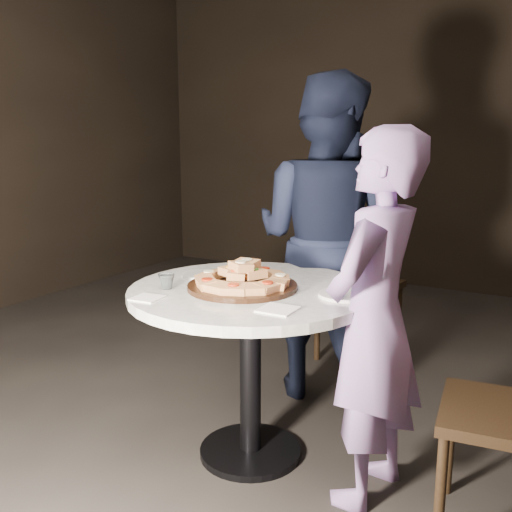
# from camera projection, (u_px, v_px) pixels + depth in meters

# --- Properties ---
(floor) EXTENTS (7.00, 7.00, 0.00)m
(floor) POSITION_uv_depth(u_px,v_px,m) (244.00, 459.00, 2.57)
(floor) COLOR black
(floor) RESTS_ON ground
(table) EXTENTS (1.09, 1.09, 0.79)m
(table) POSITION_uv_depth(u_px,v_px,m) (250.00, 320.00, 2.48)
(table) COLOR black
(table) RESTS_ON ground
(serving_board) EXTENTS (0.57, 0.57, 0.02)m
(serving_board) POSITION_uv_depth(u_px,v_px,m) (242.00, 286.00, 2.43)
(serving_board) COLOR black
(serving_board) RESTS_ON table
(focaccia_pile) EXTENTS (0.42, 0.42, 0.11)m
(focaccia_pile) POSITION_uv_depth(u_px,v_px,m) (243.00, 277.00, 2.42)
(focaccia_pile) COLOR #BC7D49
(focaccia_pile) RESTS_ON serving_board
(plate_left) EXTENTS (0.24, 0.24, 0.01)m
(plate_left) POSITION_uv_depth(u_px,v_px,m) (201.00, 275.00, 2.66)
(plate_left) COLOR white
(plate_left) RESTS_ON table
(plate_right) EXTENTS (0.25, 0.25, 0.01)m
(plate_right) POSITION_uv_depth(u_px,v_px,m) (344.00, 295.00, 2.31)
(plate_right) COLOR white
(plate_right) RESTS_ON table
(water_glass) EXTENTS (0.09, 0.09, 0.07)m
(water_glass) POSITION_uv_depth(u_px,v_px,m) (167.00, 281.00, 2.42)
(water_glass) COLOR silver
(water_glass) RESTS_ON table
(napkin_near) EXTENTS (0.12, 0.12, 0.01)m
(napkin_near) POSITION_uv_depth(u_px,v_px,m) (147.00, 298.00, 2.28)
(napkin_near) COLOR white
(napkin_near) RESTS_ON table
(napkin_far) EXTENTS (0.14, 0.14, 0.01)m
(napkin_far) POSITION_uv_depth(u_px,v_px,m) (278.00, 309.00, 2.13)
(napkin_far) COLOR white
(napkin_far) RESTS_ON table
(chair_far) EXTENTS (0.50, 0.52, 0.98)m
(chair_far) POSITION_uv_depth(u_px,v_px,m) (353.00, 277.00, 3.58)
(chair_far) COLOR black
(chair_far) RESTS_ON ground
(diner_navy) EXTENTS (0.90, 0.72, 1.75)m
(diner_navy) POSITION_uv_depth(u_px,v_px,m) (325.00, 239.00, 3.10)
(diner_navy) COLOR black
(diner_navy) RESTS_ON ground
(diner_teal) EXTENTS (0.40, 0.57, 1.46)m
(diner_teal) POSITION_uv_depth(u_px,v_px,m) (374.00, 320.00, 2.18)
(diner_teal) COLOR #7F66A2
(diner_teal) RESTS_ON ground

